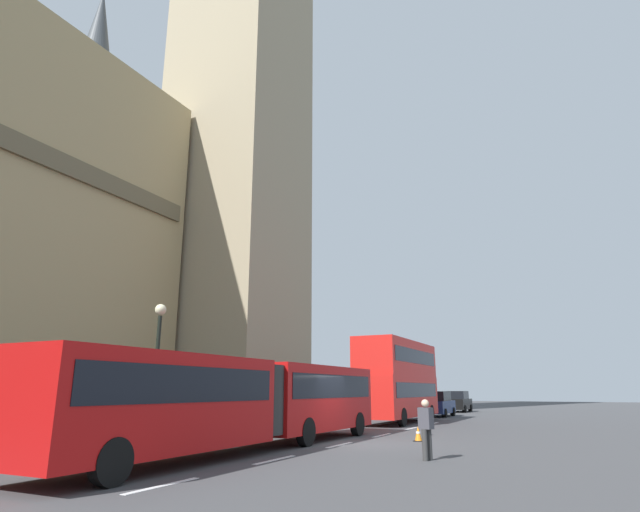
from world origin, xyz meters
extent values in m
plane|color=#424244|center=(0.00, 0.00, 0.00)|extent=(160.00, 160.00, 0.00)
cube|color=silver|center=(-10.08, 0.00, 0.01)|extent=(2.20, 0.16, 0.01)
cube|color=silver|center=(-5.48, 0.00, 0.01)|extent=(2.20, 0.16, 0.01)
cube|color=silver|center=(-0.88, 0.00, 0.01)|extent=(2.20, 0.16, 0.01)
cube|color=silver|center=(3.72, 0.00, 0.01)|extent=(2.20, 0.16, 0.01)
cube|color=silver|center=(8.32, 0.00, 0.01)|extent=(2.20, 0.16, 0.01)
cube|color=silver|center=(12.92, 0.00, 0.01)|extent=(2.20, 0.16, 0.01)
cube|color=tan|center=(14.25, 16.00, 28.71)|extent=(9.43, 9.43, 57.41)
cone|color=#383D42|center=(2.33, 20.00, 26.76)|extent=(2.40, 2.40, 6.96)
cube|color=#B20F0F|center=(0.49, 2.00, 1.65)|extent=(7.94, 2.50, 2.50)
cube|color=black|center=(0.49, 2.00, 2.10)|extent=(7.30, 2.54, 0.90)
cube|color=#B20F0F|center=(-8.34, 2.00, 1.65)|extent=(7.94, 2.50, 2.50)
cube|color=black|center=(-8.34, 2.00, 2.10)|extent=(7.30, 2.54, 0.90)
cylinder|color=#2D2D2D|center=(-3.93, 2.00, 1.65)|extent=(2.38, 2.38, 2.25)
cylinder|color=black|center=(3.03, 0.88, 0.50)|extent=(1.00, 0.30, 1.00)
cylinder|color=black|center=(-1.89, 0.88, 0.50)|extent=(1.00, 0.30, 1.00)
cylinder|color=black|center=(-10.73, 0.88, 0.50)|extent=(1.00, 0.30, 1.00)
cube|color=red|center=(12.69, 2.00, 1.60)|extent=(9.62, 2.50, 2.40)
cube|color=#1E232D|center=(12.69, 2.00, 1.95)|extent=(8.66, 2.54, 0.84)
cube|color=red|center=(12.69, 2.00, 3.85)|extent=(9.43, 2.50, 2.10)
cube|color=#1E232D|center=(12.69, 2.00, 3.95)|extent=(8.66, 2.54, 0.84)
cylinder|color=black|center=(15.77, 0.88, 0.50)|extent=(1.00, 0.30, 1.00)
cylinder|color=black|center=(9.61, 0.88, 0.50)|extent=(1.00, 0.30, 1.00)
cube|color=navy|center=(21.49, 1.75, 0.70)|extent=(4.40, 1.80, 0.90)
cube|color=black|center=(21.29, 1.75, 1.50)|extent=(2.46, 1.66, 0.70)
cylinder|color=black|center=(22.90, 0.94, 0.32)|extent=(0.64, 0.30, 0.64)
cylinder|color=black|center=(20.09, 0.94, 0.32)|extent=(0.64, 0.30, 0.64)
cube|color=black|center=(30.54, 2.06, 0.70)|extent=(4.40, 1.80, 0.90)
cube|color=black|center=(30.34, 2.06, 1.50)|extent=(2.46, 1.66, 0.70)
cylinder|color=black|center=(31.95, 1.25, 0.32)|extent=(0.64, 0.30, 0.64)
cylinder|color=black|center=(29.13, 1.25, 0.32)|extent=(0.64, 0.30, 0.64)
cube|color=black|center=(1.78, -2.21, 0.01)|extent=(0.36, 0.36, 0.03)
cone|color=orange|center=(1.78, -2.21, 0.31)|extent=(0.28, 0.28, 0.55)
cylinder|color=white|center=(1.78, -2.21, 0.33)|extent=(0.17, 0.17, 0.08)
cube|color=black|center=(4.72, -1.79, 0.01)|extent=(0.36, 0.36, 0.03)
cone|color=orange|center=(4.72, -1.79, 0.31)|extent=(0.28, 0.28, 0.55)
cylinder|color=white|center=(4.72, -1.79, 0.33)|extent=(0.17, 0.17, 0.08)
cylinder|color=black|center=(-3.66, 6.50, 0.15)|extent=(0.32, 0.32, 0.30)
cylinder|color=black|center=(-3.66, 6.50, 2.40)|extent=(0.16, 0.16, 4.80)
sphere|color=beige|center=(-3.66, 6.50, 5.05)|extent=(0.44, 0.44, 0.44)
cylinder|color=#333333|center=(-3.77, -3.96, 0.43)|extent=(0.16, 0.16, 0.86)
cylinder|color=#333333|center=(-3.59, -4.04, 0.43)|extent=(0.16, 0.16, 0.86)
cube|color=#3F3F47|center=(-3.68, -4.00, 1.16)|extent=(0.37, 0.46, 0.60)
sphere|color=beige|center=(-3.68, -4.00, 1.58)|extent=(0.22, 0.22, 0.22)
camera|label=1|loc=(-19.18, -8.13, 1.97)|focal=28.96mm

